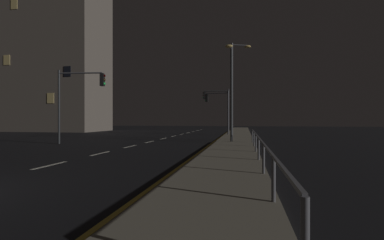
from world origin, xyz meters
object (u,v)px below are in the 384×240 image
object	(u,v)px
street_lamp_corner	(231,85)
street_lamp_far_end	(235,83)
traffic_light_mid_right	(218,104)
traffic_light_mid_left	(218,102)
traffic_light_far_left	(79,92)
building_distant	(56,41)

from	to	relation	value
street_lamp_corner	street_lamp_far_end	bearing A→B (deg)	86.18
street_lamp_far_end	street_lamp_corner	bearing A→B (deg)	-93.82
traffic_light_mid_right	street_lamp_corner	distance (m)	10.92
street_lamp_corner	traffic_light_mid_right	bearing A→B (deg)	100.76
traffic_light_mid_left	street_lamp_corner	world-z (taller)	street_lamp_corner
traffic_light_mid_right	street_lamp_far_end	size ratio (longest dim) A/B	0.61
street_lamp_corner	traffic_light_far_left	bearing A→B (deg)	-167.62
street_lamp_far_end	building_distant	size ratio (longest dim) A/B	0.29
street_lamp_far_end	building_distant	bearing A→B (deg)	151.71
traffic_light_mid_left	building_distant	distance (m)	29.28
street_lamp_corner	street_lamp_far_end	distance (m)	2.71
traffic_light_mid_right	building_distant	distance (m)	30.17
traffic_light_mid_right	traffic_light_mid_left	bearing A→B (deg)	96.10
traffic_light_mid_right	street_lamp_far_end	distance (m)	8.45
traffic_light_far_left	street_lamp_corner	xyz separation A→B (m)	(11.40, 2.50, 0.57)
traffic_light_mid_right	traffic_light_mid_left	size ratio (longest dim) A/B	0.91
traffic_light_mid_left	building_distant	world-z (taller)	building_distant
street_lamp_corner	street_lamp_far_end	size ratio (longest dim) A/B	0.88
street_lamp_corner	building_distant	xyz separation A→B (m)	(-29.07, 18.39, 10.07)
building_distant	traffic_light_far_left	bearing A→B (deg)	-49.79
building_distant	traffic_light_mid_left	bearing A→B (deg)	-11.17
traffic_light_mid_left	building_distant	bearing A→B (deg)	168.83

